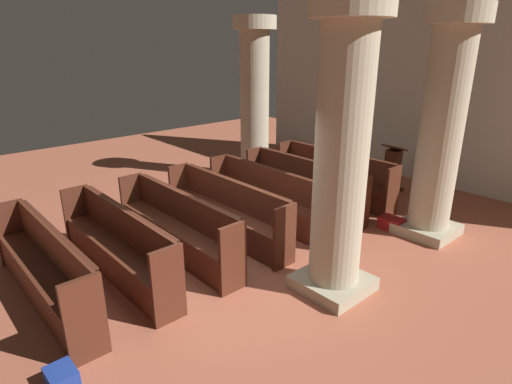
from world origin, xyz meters
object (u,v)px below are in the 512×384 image
(pew_row_3, at_px, (226,208))
(pillar_aisle_rear, at_px, (342,151))
(pew_row_5, at_px, (117,242))
(pew_row_6, at_px, (44,266))
(kneeler_box_blue, at_px, (62,378))
(lectern, at_px, (392,172))
(hymn_book, at_px, (332,164))
(kneeler_box_red, at_px, (392,224))
(pew_row_4, at_px, (177,223))
(pew_row_1, at_px, (303,183))
(pew_row_0, at_px, (334,174))
(pillar_aisle_side, at_px, (442,124))
(pillar_far_side, at_px, (255,98))
(pew_row_2, at_px, (267,195))

(pew_row_3, relative_size, pillar_aisle_rear, 0.78)
(pew_row_3, xyz_separation_m, pew_row_5, (0.00, -1.98, 0.00))
(pew_row_6, relative_size, kneeler_box_blue, 9.14)
(lectern, distance_m, hymn_book, 2.19)
(pew_row_6, relative_size, kneeler_box_red, 6.78)
(pew_row_4, relative_size, lectern, 2.72)
(hymn_book, distance_m, kneeler_box_red, 1.55)
(pew_row_1, distance_m, pew_row_5, 3.96)
(pew_row_0, relative_size, kneeler_box_blue, 9.14)
(pew_row_0, xyz_separation_m, hymn_book, (0.57, -0.80, 0.48))
(pillar_aisle_side, bearing_deg, lectern, 137.07)
(pew_row_4, height_order, pillar_far_side, pillar_far_side)
(pillar_aisle_side, xyz_separation_m, pillar_far_side, (-4.56, -0.04, 0.00))
(pillar_far_side, bearing_deg, pew_row_3, -49.95)
(pew_row_5, relative_size, pillar_far_side, 0.78)
(pew_row_4, xyz_separation_m, pillar_aisle_side, (2.31, 3.72, 1.44))
(pew_row_0, distance_m, pillar_aisle_rear, 3.99)
(pew_row_3, height_order, kneeler_box_red, pew_row_3)
(pew_row_3, distance_m, lectern, 4.33)
(pew_row_2, relative_size, pillar_aisle_side, 0.78)
(pew_row_2, bearing_deg, pew_row_4, -90.00)
(kneeler_box_blue, bearing_deg, pew_row_0, 104.41)
(pillar_far_side, bearing_deg, lectern, 29.02)
(pew_row_2, relative_size, pillar_far_side, 0.78)
(pew_row_4, relative_size, pillar_aisle_rear, 0.78)
(hymn_book, bearing_deg, pew_row_5, -97.79)
(pew_row_3, relative_size, pillar_far_side, 0.78)
(pillar_far_side, bearing_deg, hymn_book, -10.41)
(pew_row_2, xyz_separation_m, pillar_far_side, (-2.26, 1.69, 1.44))
(pew_row_5, height_order, hymn_book, hymn_book)
(pew_row_4, distance_m, pew_row_6, 1.98)
(pew_row_2, distance_m, pew_row_3, 0.99)
(pew_row_1, xyz_separation_m, hymn_book, (0.57, 0.19, 0.48))
(hymn_book, bearing_deg, pillar_aisle_rear, -50.56)
(pew_row_3, distance_m, pew_row_4, 0.99)
(pew_row_0, distance_m, pew_row_2, 1.98)
(hymn_book, bearing_deg, lectern, 88.26)
(pillar_far_side, xyz_separation_m, lectern, (2.89, 1.60, -1.51))
(pew_row_6, xyz_separation_m, kneeler_box_red, (1.80, 5.39, -0.42))
(pew_row_0, bearing_deg, pew_row_5, -90.00)
(pew_row_1, distance_m, pew_row_6, 4.95)
(pew_row_4, height_order, pew_row_6, same)
(pew_row_0, bearing_deg, pillar_aisle_side, -5.98)
(pillar_aisle_side, height_order, hymn_book, pillar_aisle_side)
(pew_row_4, bearing_deg, kneeler_box_blue, -55.51)
(pew_row_2, xyz_separation_m, pew_row_5, (0.00, -2.97, 0.00))
(pew_row_2, xyz_separation_m, pillar_aisle_rear, (2.31, -0.94, 1.44))
(pillar_aisle_side, relative_size, pillar_far_side, 1.00)
(pew_row_5, height_order, pew_row_6, same)
(pew_row_5, distance_m, pillar_aisle_rear, 3.39)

